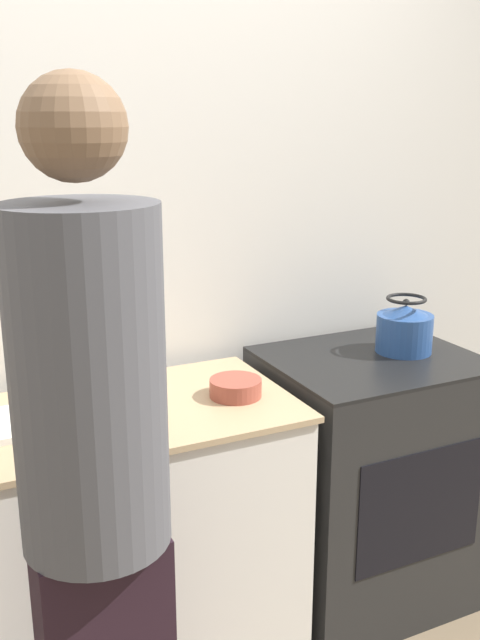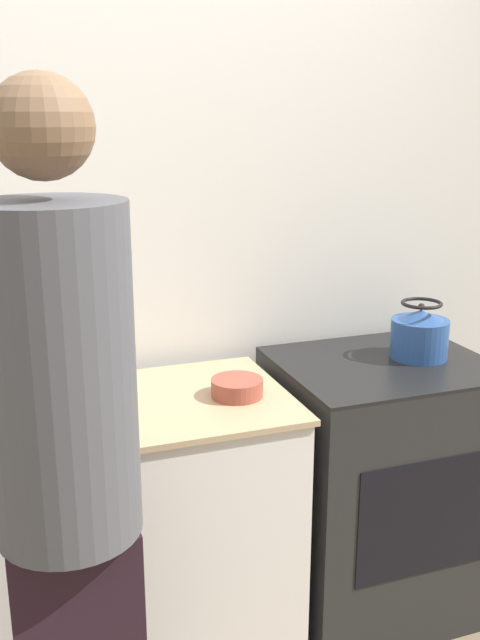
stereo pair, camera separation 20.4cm
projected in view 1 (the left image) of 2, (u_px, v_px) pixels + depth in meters
name	position (u px, v px, depth m)	size (l,w,h in m)	color
wall_back	(100.00, 245.00, 2.28)	(8.00, 0.05, 2.60)	silver
counter	(22.00, 572.00, 2.03)	(1.63, 0.58, 0.88)	silver
oven	(367.00, 478.00, 2.54)	(0.70, 0.59, 0.91)	black
person	(94.00, 479.00, 1.47)	(0.35, 0.59, 1.78)	black
cutting_board	(55.00, 416.00, 1.98)	(0.39, 0.23, 0.02)	silver
knife	(68.00, 407.00, 2.01)	(0.20, 0.10, 0.01)	silver
kettle	(404.00, 329.00, 2.45)	(0.19, 0.19, 0.20)	#284C8C
bowl_prep	(236.00, 388.00, 2.14)	(0.16, 0.16, 0.05)	#9E4738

